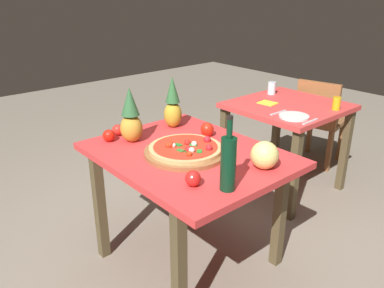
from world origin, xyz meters
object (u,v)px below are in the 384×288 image
Objects in this scene: tomato_beside_pepper at (228,166)px; fork_utensil at (279,113)px; pizza at (186,148)px; knife_utensil at (310,122)px; dining_chair at (319,118)px; background_table at (287,118)px; pizza_board at (185,152)px; napkin_folded at (268,103)px; bell_pepper at (207,130)px; tomato_by_bottle at (118,130)px; drinking_glass_juice at (336,103)px; display_table at (188,167)px; melon at (265,155)px; dinner_plate at (294,116)px; tomato_at_corner at (109,136)px; wine_bottle at (228,162)px; tomato_near_board at (193,179)px; pineapple_left at (173,105)px; drinking_glass_water at (272,88)px; pineapple_right at (131,118)px.

fork_utensil is at bearing 113.92° from tomato_beside_pepper.
knife_utensil is at bearing 82.15° from pizza.
background_table is at bearing 85.90° from dining_chair.
pizza_board is 1.23m from napkin_folded.
bell_pepper reaches higher than dining_chair.
background_table is 2.01× the size of pizza.
tomato_beside_pepper is 1.11m from fork_utensil.
drinking_glass_juice reaches higher than tomato_by_bottle.
melon is (0.43, 0.16, 0.17)m from display_table.
pizza_board reaches higher than dinner_plate.
drinking_glass_juice is (0.57, 1.68, 0.01)m from tomato_at_corner.
wine_bottle is 4.64× the size of tomato_near_board.
pineapple_left is 3.49× the size of drinking_glass_juice.
drinking_glass_juice is 0.63m from drinking_glass_water.
pizza_board is at bearing -70.02° from drinking_glass_water.
dining_chair reaches higher than background_table.
wine_bottle is 1.60m from drinking_glass_juice.
fork_utensil is (-0.14, 0.00, -0.00)m from dinner_plate.
pizza reaches higher than fork_utensil.
tomato_at_corner is (-0.09, -0.11, -0.12)m from pineapple_right.
fork_utensil is at bearing 75.41° from tomato_at_corner.
drinking_glass_juice reaches higher than tomato_beside_pepper.
tomato_near_board reaches higher than tomato_beside_pepper.
melon is at bearing -59.47° from background_table.
drinking_glass_water is (-0.39, 1.14, 0.01)m from bell_pepper.
display_table is 0.55m from tomato_by_bottle.
knife_utensil is (0.38, -0.26, 0.13)m from background_table.
tomato_beside_pepper is at bearing -81.73° from knife_utensil.
dinner_plate is (0.32, -0.91, 0.29)m from dining_chair.
pizza_board reaches higher than display_table.
background_table is at bearing 100.34° from pizza.
drinking_glass_water is at bearing 95.51° from pineapple_right.
drinking_glass_juice is at bearing 102.51° from wine_bottle.
wine_bottle is at bearing -77.49° from drinking_glass_juice.
wine_bottle is at bearing -57.96° from drinking_glass_water.
dinner_plate is 0.14m from fork_utensil.
tomato_near_board is 0.36× the size of dinner_plate.
pizza_board is 1.05m from fork_utensil.
tomato_beside_pepper is at bearing -59.94° from napkin_folded.
tomato_beside_pepper is at bearing 11.73° from pineapple_right.
tomato_near_board is at bearing -31.80° from pineapple_left.
melon is 1.25m from napkin_folded.
knife_utensil is at bearing 104.77° from wine_bottle.
dinner_plate is (0.38, 1.16, -0.15)m from pineapple_right.
drinking_glass_water reaches higher than display_table.
dining_chair is at bearing 88.43° from pineapple_right.
tomato_at_corner is at bearing -108.67° from drinking_glass_juice.
background_table is at bearing 100.19° from pizza_board.
wine_bottle is 1.07× the size of pineapple_right.
fork_utensil is at bearing -33.10° from napkin_folded.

